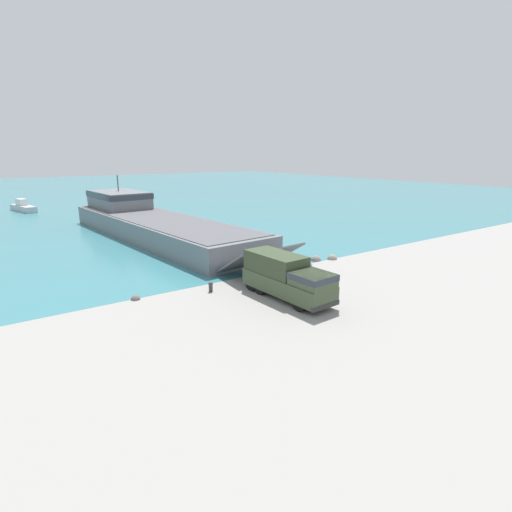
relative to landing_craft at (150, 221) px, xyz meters
name	(u,v)px	position (x,y,z in m)	size (l,w,h in m)	color
ground_plane	(295,286)	(2.07, -27.40, -1.85)	(240.00, 240.00, 0.00)	gray
water_surface	(70,194)	(2.07, 67.21, -1.84)	(240.00, 180.00, 0.01)	teal
landing_craft	(150,221)	(0.00, 0.00, 0.00)	(12.03, 41.32, 7.48)	slate
military_truck	(286,277)	(-0.20, -29.00, -0.19)	(3.00, 8.08, 3.22)	#3D4C33
soldier_on_ramp	(302,276)	(2.27, -27.93, -0.88)	(0.32, 0.48, 1.67)	#3D4C33
moored_boat_a	(23,207)	(-11.71, 35.78, -1.08)	(3.91, 8.22, 2.30)	#B7BABF
moored_boat_c	(129,197)	(10.53, 42.66, -1.17)	(9.16, 4.84, 2.04)	white
mooring_bollard	(211,286)	(-4.25, -24.56, -1.41)	(0.36, 0.36, 0.81)	#333338
cargo_crate	(319,294)	(1.67, -30.58, -1.50)	(0.70, 0.84, 0.70)	#3D4C33
shoreline_rock_a	(136,299)	(-9.72, -22.91, -1.85)	(0.71, 0.71, 0.71)	#66605B
shoreline_rock_b	(306,267)	(6.71, -23.43, -1.85)	(1.32, 1.32, 1.32)	gray
shoreline_rock_c	(332,259)	(10.87, -22.84, -1.85)	(1.02, 1.02, 1.02)	gray
shoreline_rock_d	(316,260)	(9.11, -22.26, -1.85)	(1.04, 1.04, 1.04)	gray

